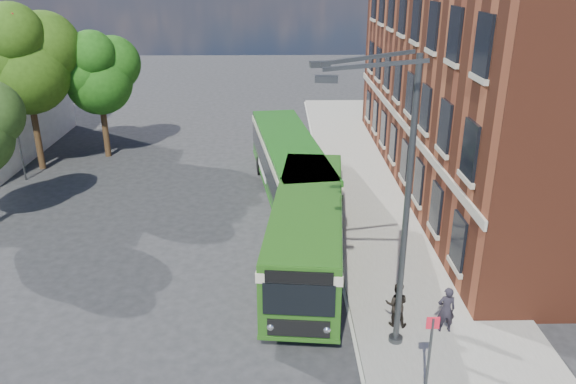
{
  "coord_description": "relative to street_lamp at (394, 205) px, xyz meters",
  "views": [
    {
      "loc": [
        1.56,
        -16.5,
        11.05
      ],
      "look_at": [
        1.97,
        5.46,
        2.2
      ],
      "focal_mm": 35.0,
      "sensor_mm": 36.0,
      "label": 1
    }
  ],
  "objects": [
    {
      "name": "kerb_line",
      "position": [
        -0.89,
        10.0,
        -4.79
      ],
      "size": [
        0.12,
        48.0,
        0.01
      ],
      "primitive_type": "cube",
      "color": "beige",
      "rests_on": "ground"
    },
    {
      "name": "brick_office",
      "position": [
        9.16,
        14.0,
        2.18
      ],
      "size": [
        12.1,
        26.0,
        14.2
      ],
      "color": "maroon",
      "rests_on": "ground"
    },
    {
      "name": "pavement",
      "position": [
        2.16,
        10.0,
        -4.72
      ],
      "size": [
        6.0,
        48.0,
        0.15
      ],
      "primitive_type": "cube",
      "color": "gray",
      "rests_on": "ground"
    },
    {
      "name": "bus_rear",
      "position": [
        -2.71,
        12.47,
        -2.96
      ],
      "size": [
        4.21,
        12.72,
        3.02
      ],
      "color": "#1E6016",
      "rests_on": "ground"
    },
    {
      "name": "pedestrian_b",
      "position": [
        0.52,
        0.86,
        -3.87
      ],
      "size": [
        0.87,
        0.74,
        1.54
      ],
      "primitive_type": "imported",
      "rotation": [
        0.0,
        0.0,
        2.9
      ],
      "color": "black",
      "rests_on": "pavement"
    },
    {
      "name": "bus_stop_sign",
      "position": [
        0.76,
        -2.2,
        -3.28
      ],
      "size": [
        0.35,
        0.08,
        2.52
      ],
      "color": "#36393B",
      "rests_on": "ground"
    },
    {
      "name": "flagpole",
      "position": [
        -17.29,
        15.0,
        0.15
      ],
      "size": [
        0.95,
        0.1,
        9.0
      ],
      "color": "#36393B",
      "rests_on": "ground"
    },
    {
      "name": "tree_mid",
      "position": [
        -17.07,
        16.88,
        1.6
      ],
      "size": [
        5.57,
        5.3,
        9.41
      ],
      "color": "#352413",
      "rests_on": "ground"
    },
    {
      "name": "ground",
      "position": [
        -4.84,
        2.0,
        -4.79
      ],
      "size": [
        120.0,
        120.0,
        0.0
      ],
      "primitive_type": "plane",
      "color": "#28282A",
      "rests_on": "ground"
    },
    {
      "name": "bus_front",
      "position": [
        -2.16,
        4.85,
        -2.96
      ],
      "size": [
        3.62,
        10.88,
        3.02
      ],
      "color": "#265716",
      "rests_on": "ground"
    },
    {
      "name": "pedestrian_a",
      "position": [
        2.03,
        0.5,
        -3.85
      ],
      "size": [
        0.58,
        0.39,
        1.59
      ],
      "primitive_type": "imported",
      "rotation": [
        0.0,
        0.0,
        3.15
      ],
      "color": "black",
      "rests_on": "pavement"
    },
    {
      "name": "tree_right",
      "position": [
        -13.85,
        19.11,
        0.46
      ],
      "size": [
        4.59,
        4.36,
        7.74
      ],
      "color": "#352413",
      "rests_on": "ground"
    },
    {
      "name": "street_lamp",
      "position": [
        0.0,
        0.0,
        0.0
      ],
      "size": [
        2.96,
        2.38,
        9.0
      ],
      "color": "#36393B",
      "rests_on": "ground"
    }
  ]
}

